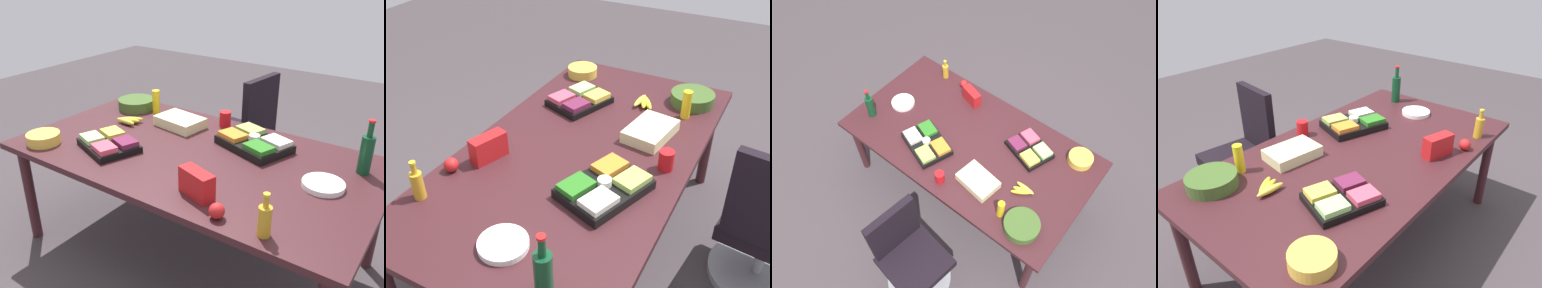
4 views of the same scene
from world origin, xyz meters
TOP-DOWN VIEW (x-y plane):
  - ground_plane at (0.00, 0.00)m, footprint 10.00×10.00m
  - conference_table at (0.00, 0.00)m, footprint 2.21×1.20m
  - office_chair at (-0.20, 1.04)m, footprint 0.56×0.56m
  - sheet_cake at (-0.31, 0.29)m, footprint 0.35×0.26m
  - red_solo_cup at (-0.05, 0.47)m, footprint 0.10×0.10m
  - mustard_bottle at (-0.62, 0.40)m, footprint 0.07×0.07m
  - chip_bag_red at (0.30, -0.40)m, footprint 0.21×0.14m
  - apple_red at (0.48, -0.51)m, footprint 0.10×0.10m
  - banana_bunch at (-0.65, 0.12)m, footprint 0.17×0.14m
  - fruit_platter at (-0.46, -0.25)m, footprint 0.43×0.38m
  - paper_plate_stack at (0.79, 0.04)m, footprint 0.27×0.27m
  - veggie_tray at (0.27, 0.27)m, footprint 0.50×0.42m
  - dressing_bottle at (0.71, -0.50)m, footprint 0.07×0.07m
  - chip_bowl at (-0.86, -0.44)m, footprint 0.26×0.26m
  - wine_bottle at (0.92, 0.32)m, footprint 0.08×0.08m
  - salad_bowl at (-0.81, 0.39)m, footprint 0.32×0.32m

SIDE VIEW (x-z plane):
  - ground_plane at x=0.00m, z-range 0.00..0.00m
  - office_chair at x=-0.20m, z-range -0.12..0.85m
  - conference_table at x=0.00m, z-range 0.31..1.05m
  - paper_plate_stack at x=0.79m, z-range 0.74..0.77m
  - banana_bunch at x=-0.65m, z-range 0.75..0.79m
  - fruit_platter at x=-0.46m, z-range 0.74..0.81m
  - chip_bowl at x=-0.86m, z-range 0.74..0.81m
  - sheet_cake at x=-0.31m, z-range 0.74..0.81m
  - veggie_tray at x=0.27m, z-range 0.74..0.82m
  - apple_red at x=0.48m, z-range 0.74..0.82m
  - salad_bowl at x=-0.81m, z-range 0.74..0.82m
  - red_solo_cup at x=-0.05m, z-range 0.74..0.85m
  - chip_bag_red at x=0.30m, z-range 0.74..0.88m
  - dressing_bottle at x=0.71m, z-range 0.72..0.93m
  - mustard_bottle at x=-0.62m, z-range 0.74..0.92m
  - wine_bottle at x=0.92m, z-range 0.71..1.02m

